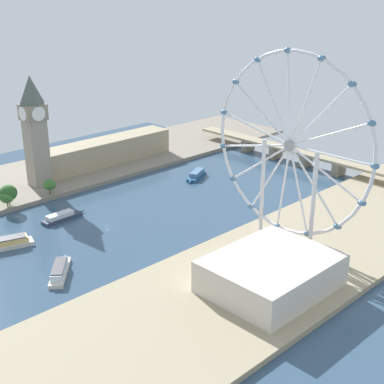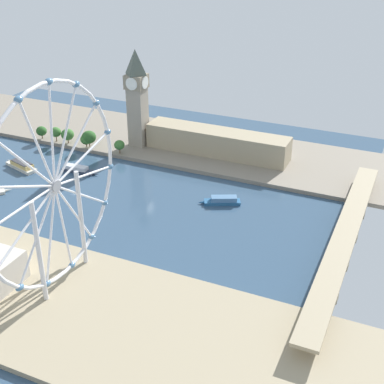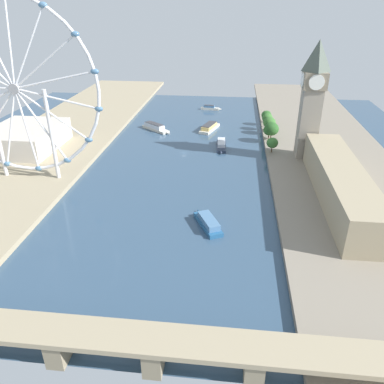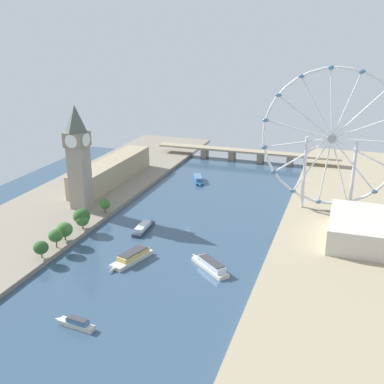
{
  "view_description": "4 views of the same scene",
  "coord_description": "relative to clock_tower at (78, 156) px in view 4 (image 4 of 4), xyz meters",
  "views": [
    {
      "loc": [
        260.25,
        -178.37,
        141.32
      ],
      "look_at": [
        12.51,
        60.92,
        9.88
      ],
      "focal_mm": 51.4,
      "sensor_mm": 36.0,
      "label": 1
    },
    {
      "loc": [
        273.99,
        214.62,
        176.06
      ],
      "look_at": [
        -10.53,
        87.49,
        13.05
      ],
      "focal_mm": 50.21,
      "sensor_mm": 36.0,
      "label": 2
    },
    {
      "loc": [
        -36.58,
        270.64,
        104.82
      ],
      "look_at": [
        -16.02,
        86.45,
        10.9
      ],
      "focal_mm": 35.66,
      "sensor_mm": 36.0,
      "label": 3
    },
    {
      "loc": [
        101.98,
        -289.83,
        134.13
      ],
      "look_at": [
        -4.74,
        22.38,
        18.88
      ],
      "focal_mm": 43.77,
      "sensor_mm": 36.0,
      "label": 4
    }
  ],
  "objects": [
    {
      "name": "tour_boat_0",
      "position": [
        77.21,
        -133.03,
        -42.2
      ],
      "size": [
        22.67,
        6.26,
        5.03
      ],
      "rotation": [
        0.0,
        0.0,
        3.04
      ],
      "color": "beige",
      "rests_on": "ground_plane"
    },
    {
      "name": "riverbank_right",
      "position": [
        195.84,
        -4.14,
        -42.72
      ],
      "size": [
        90.0,
        520.0,
        3.0
      ],
      "primitive_type": "cube",
      "color": "tan",
      "rests_on": "ground_plane"
    },
    {
      "name": "tour_boat_4",
      "position": [
        121.48,
        -57.8,
        -41.65
      ],
      "size": [
        30.16,
        26.17,
        6.03
      ],
      "rotation": [
        0.0,
        0.0,
        2.45
      ],
      "color": "beige",
      "rests_on": "ground_plane"
    },
    {
      "name": "clock_tower",
      "position": [
        0.0,
        0.0,
        0.0
      ],
      "size": [
        16.31,
        16.31,
        79.39
      ],
      "color": "gray",
      "rests_on": "riverbank_left"
    },
    {
      "name": "ground_plane",
      "position": [
        88.76,
        -4.14,
        -44.22
      ],
      "size": [
        384.17,
        384.17,
        0.0
      ],
      "primitive_type": "plane",
      "color": "#334C66"
    },
    {
      "name": "tour_boat_3",
      "position": [
        60.82,
        -19.45,
        -42.12
      ],
      "size": [
        7.94,
        31.12,
        4.96
      ],
      "rotation": [
        0.0,
        0.0,
        1.61
      ],
      "color": "#2D384C",
      "rests_on": "ground_plane"
    },
    {
      "name": "parliament_block",
      "position": [
        -9.05,
        66.31,
        -31.39
      ],
      "size": [
        22.0,
        116.63,
        19.65
      ],
      "primitive_type": "cube",
      "color": "tan",
      "rests_on": "riverbank_left"
    },
    {
      "name": "ferris_wheel",
      "position": [
        179.1,
        55.72,
        13.7
      ],
      "size": [
        104.21,
        3.2,
        107.28
      ],
      "color": "silver",
      "rests_on": "riverbank_right"
    },
    {
      "name": "tour_boat_2",
      "position": [
        73.19,
        -63.25,
        -41.66
      ],
      "size": [
        17.19,
        35.57,
        6.02
      ],
      "rotation": [
        0.0,
        0.0,
        4.42
      ],
      "color": "beige",
      "rests_on": "ground_plane"
    },
    {
      "name": "tree_row_embankment",
      "position": [
        22.11,
        -47.08,
        -33.47
      ],
      "size": [
        12.05,
        86.28,
        13.97
      ],
      "color": "#513823",
      "rests_on": "riverbank_left"
    },
    {
      "name": "river_bridge",
      "position": [
        88.76,
        184.05,
        -35.47
      ],
      "size": [
        196.17,
        13.2,
        11.83
      ],
      "color": "tan",
      "rests_on": "ground_plane"
    },
    {
      "name": "riverside_hall",
      "position": [
        208.39,
        6.05,
        -33.11
      ],
      "size": [
        47.93,
        60.07,
        16.22
      ],
      "primitive_type": "cube",
      "color": "beige",
      "rests_on": "riverbank_right"
    },
    {
      "name": "tour_boat_1",
      "position": [
        62.57,
        98.91,
        -41.93
      ],
      "size": [
        17.01,
        27.93,
        5.34
      ],
      "rotation": [
        0.0,
        0.0,
        5.15
      ],
      "color": "#235684",
      "rests_on": "ground_plane"
    },
    {
      "name": "riverbank_left",
      "position": [
        -18.33,
        -4.14,
        -42.72
      ],
      "size": [
        90.0,
        520.0,
        3.0
      ],
      "primitive_type": "cube",
      "color": "gray",
      "rests_on": "ground_plane"
    }
  ]
}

